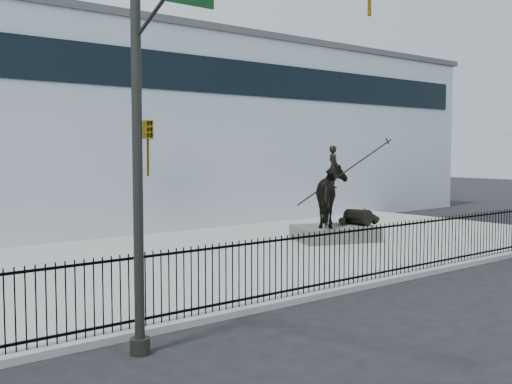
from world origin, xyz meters
TOP-DOWN VIEW (x-y plane):
  - ground at (0.00, 0.00)m, footprint 120.00×120.00m
  - plaza at (0.00, 7.00)m, footprint 30.00×12.00m
  - building at (0.00, 20.00)m, footprint 44.00×14.00m
  - picket_fence at (0.00, 1.25)m, footprint 22.10×0.10m
  - statue_plinth at (4.91, 6.83)m, footprint 3.56×3.00m
  - equestrian_statue at (4.96, 6.81)m, footprint 3.66×2.96m
  - traffic_signal_left at (-6.75, -0.62)m, footprint 1.52×4.84m

SIDE VIEW (x-z plane):
  - ground at x=0.00m, z-range 0.00..0.00m
  - plaza at x=0.00m, z-range 0.00..0.15m
  - statue_plinth at x=4.91m, z-range 0.15..0.72m
  - picket_fence at x=0.00m, z-range 0.15..1.65m
  - equestrian_statue at x=4.96m, z-range 0.26..3.55m
  - traffic_signal_left at x=-6.75m, z-range 0.53..7.53m
  - building at x=0.00m, z-range 0.00..9.00m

